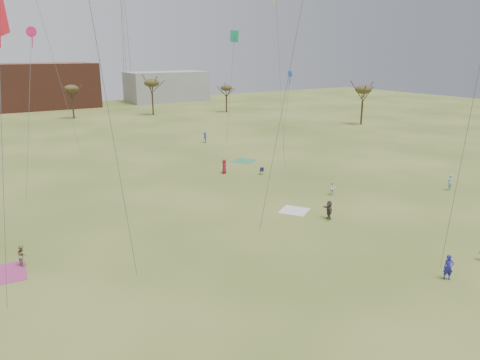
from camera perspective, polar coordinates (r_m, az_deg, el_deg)
ground at (r=29.73m, az=12.94°, el=-15.69°), size 260.00×260.00×0.00m
flyer_near_right at (r=35.35m, az=24.34°, el=-9.81°), size 0.79×0.75×1.81m
spectator_fore_b at (r=37.89m, az=-25.33°, el=-8.41°), size 0.72×0.86×1.57m
spectator_fore_c at (r=44.10m, az=10.92°, el=-3.64°), size 1.00×1.74×1.79m
flyer_mid_c at (r=57.31m, az=24.47°, el=-0.27°), size 0.73×0.54×1.82m
spectator_mid_e at (r=51.44m, az=11.38°, el=-0.98°), size 0.88×0.74×1.59m
flyer_far_b at (r=59.40m, az=-1.96°, el=1.71°), size 0.94×1.08×1.86m
flyer_far_c at (r=79.80m, az=-4.37°, el=5.27°), size 0.82×1.25×1.81m
blanket_cream at (r=46.06m, az=6.73°, el=-3.79°), size 3.61×3.61×0.03m
blanket_plum at (r=37.43m, az=-27.55°, el=-10.32°), size 3.73×3.73×0.03m
blanket_olive at (r=66.38m, az=0.50°, el=2.39°), size 4.02×4.02×0.03m
camp_chair_right at (r=59.09m, az=2.66°, el=0.95°), size 0.74×0.73×0.87m
tree_line at (r=98.19m, az=-23.28°, el=9.66°), size 117.44×49.32×8.91m
building_brick at (r=139.76m, az=-22.90°, el=10.69°), size 26.00×16.00×12.00m
building_grey at (r=147.97m, az=-9.04°, el=11.33°), size 24.00×12.00×9.00m
radio_tower at (r=150.56m, az=-14.04°, el=16.75°), size 1.51×1.72×41.00m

